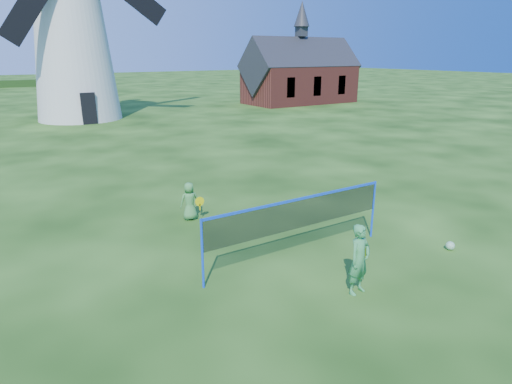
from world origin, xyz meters
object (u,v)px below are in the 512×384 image
object	(u,v)px
player_girl	(359,259)
chapel	(300,75)
windmill	(71,31)
play_ball	(450,246)
badminton_net	(299,215)
player_boy	(190,201)

from	to	relation	value
player_girl	chapel	bearing A→B (deg)	45.53
windmill	play_ball	world-z (taller)	windmill
player_girl	play_ball	world-z (taller)	player_girl
badminton_net	player_girl	distance (m)	1.92
chapel	player_boy	bearing A→B (deg)	-133.79
badminton_net	player_boy	world-z (taller)	badminton_net
windmill	badminton_net	distance (m)	27.78
badminton_net	player_girl	size ratio (longest dim) A/B	3.39
windmill	play_ball	xyz separation A→B (m)	(2.74, -28.97, -6.10)
play_ball	player_boy	bearing A→B (deg)	129.94
player_girl	badminton_net	bearing A→B (deg)	84.58
windmill	badminton_net	world-z (taller)	windmill
chapel	play_ball	bearing A→B (deg)	-121.84
badminton_net	player_boy	size ratio (longest dim) A/B	4.45
windmill	badminton_net	bearing A→B (deg)	-91.69
windmill	chapel	xyz separation A→B (m)	(20.86, 0.20, -3.55)
play_ball	badminton_net	bearing A→B (deg)	154.82
chapel	badminton_net	world-z (taller)	chapel
chapel	play_ball	distance (m)	34.44
windmill	badminton_net	size ratio (longest dim) A/B	3.50
badminton_net	play_ball	size ratio (longest dim) A/B	22.95
windmill	chapel	size ratio (longest dim) A/B	1.59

